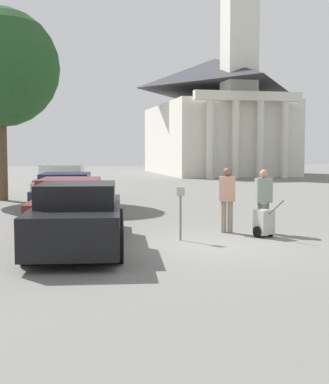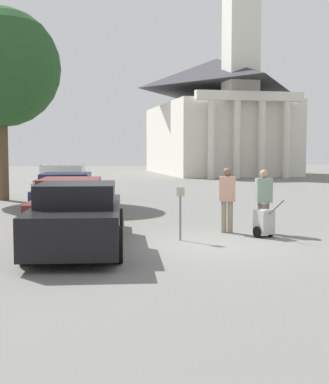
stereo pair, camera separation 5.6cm
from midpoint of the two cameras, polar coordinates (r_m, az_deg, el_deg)
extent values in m
plane|color=slate|center=(12.35, 3.81, -5.68)|extent=(120.00, 120.00, 0.00)
cube|color=black|center=(11.92, -9.07, -3.19)|extent=(2.47, 5.11, 0.80)
cube|color=black|center=(11.65, -9.18, -0.22)|extent=(1.87, 2.26, 0.47)
cylinder|color=black|center=(13.54, -12.30, -3.32)|extent=(0.28, 0.74, 0.72)
cylinder|color=black|center=(13.42, -4.73, -3.30)|extent=(0.28, 0.74, 0.72)
cylinder|color=black|center=(10.57, -14.55, -5.57)|extent=(0.28, 0.74, 0.72)
cylinder|color=black|center=(10.41, -4.81, -5.59)|extent=(0.28, 0.74, 0.72)
cube|color=maroon|center=(15.30, -9.79, -1.72)|extent=(2.52, 5.45, 0.71)
cube|color=maroon|center=(15.04, -9.90, 0.49)|extent=(1.88, 2.40, 0.50)
cylinder|color=black|center=(17.03, -12.26, -1.82)|extent=(0.27, 0.68, 0.66)
cylinder|color=black|center=(16.88, -6.26, -1.80)|extent=(0.27, 0.68, 0.66)
cylinder|color=black|center=(13.84, -14.08, -3.31)|extent=(0.27, 0.68, 0.66)
cylinder|color=black|center=(13.66, -6.69, -3.31)|extent=(0.27, 0.68, 0.66)
cube|color=#19234C|center=(18.67, -10.26, -0.55)|extent=(2.46, 5.23, 0.75)
cube|color=#19234C|center=(18.43, -10.35, 1.28)|extent=(1.85, 2.31, 0.46)
cylinder|color=black|center=(20.34, -12.26, -0.82)|extent=(0.27, 0.67, 0.65)
cylinder|color=black|center=(20.18, -7.33, -0.80)|extent=(0.27, 0.67, 0.65)
cylinder|color=black|center=(17.27, -13.66, -1.79)|extent=(0.27, 0.67, 0.65)
cylinder|color=black|center=(17.08, -7.85, -1.77)|extent=(0.27, 0.67, 0.65)
cube|color=silver|center=(21.69, -10.55, 0.24)|extent=(2.46, 5.32, 0.81)
cube|color=silver|center=(21.45, -10.64, 2.05)|extent=(1.84, 2.35, 0.58)
cylinder|color=black|center=(23.39, -12.25, -0.10)|extent=(0.27, 0.70, 0.68)
cylinder|color=black|center=(23.22, -8.00, -0.07)|extent=(0.27, 0.70, 0.68)
cylinder|color=black|center=(20.25, -13.46, -0.82)|extent=(0.27, 0.70, 0.68)
cylinder|color=black|center=(20.05, -8.55, -0.80)|extent=(0.27, 0.70, 0.68)
cube|color=tan|center=(24.71, -10.77, 0.67)|extent=(2.50, 4.99, 0.74)
cube|color=tan|center=(24.49, -10.84, 2.20)|extent=(1.90, 2.21, 0.59)
cylinder|color=black|center=(26.31, -12.39, 0.40)|extent=(0.27, 0.69, 0.67)
cylinder|color=black|center=(26.12, -8.42, 0.42)|extent=(0.27, 0.69, 0.67)
cylinder|color=black|center=(23.39, -13.38, -0.13)|extent=(0.27, 0.69, 0.67)
cylinder|color=black|center=(23.17, -8.92, -0.10)|extent=(0.27, 0.69, 0.67)
cylinder|color=slate|center=(12.90, 1.83, -2.82)|extent=(0.05, 0.05, 1.08)
cube|color=gray|center=(12.83, 1.84, 0.06)|extent=(0.18, 0.09, 0.22)
cylinder|color=gray|center=(14.22, 7.14, -2.66)|extent=(0.14, 0.14, 0.83)
cylinder|color=gray|center=(14.22, 6.45, -2.66)|extent=(0.14, 0.14, 0.83)
cube|color=tan|center=(14.15, 6.82, 0.34)|extent=(0.47, 0.34, 0.66)
sphere|color=brown|center=(14.12, 6.84, 2.12)|extent=(0.23, 0.23, 0.23)
cylinder|color=#665B4C|center=(14.29, 10.93, -2.71)|extent=(0.14, 0.14, 0.81)
cylinder|color=#665B4C|center=(14.24, 10.29, -2.73)|extent=(0.14, 0.14, 0.81)
cube|color=gray|center=(14.19, 10.65, 0.19)|extent=(0.43, 0.24, 0.64)
sphere|color=tan|center=(14.17, 10.68, 1.92)|extent=(0.22, 0.22, 0.22)
cube|color=#B2B2AD|center=(13.64, 10.67, -3.15)|extent=(0.45, 0.51, 0.60)
cone|color=#59595B|center=(13.59, 10.69, -1.56)|extent=(0.18, 0.18, 0.16)
cylinder|color=#4C4C4C|center=(13.22, 11.91, -1.66)|extent=(0.17, 0.58, 0.43)
cylinder|color=black|center=(13.55, 9.94, -4.23)|extent=(0.12, 0.28, 0.28)
cylinder|color=black|center=(13.80, 11.35, -4.09)|extent=(0.12, 0.28, 0.28)
cube|color=silver|center=(49.33, 5.55, 5.59)|extent=(10.10, 15.43, 6.21)
pyramid|color=#333338|center=(49.79, 5.60, 12.39)|extent=(10.30, 15.74, 2.79)
cylinder|color=silver|center=(40.48, 5.07, 5.61)|extent=(0.56, 0.56, 5.90)
cylinder|color=silver|center=(41.13, 7.77, 5.57)|extent=(0.56, 0.56, 5.90)
cylinder|color=silver|center=(41.87, 10.38, 5.51)|extent=(0.56, 0.56, 5.90)
cylinder|color=silver|center=(42.69, 12.89, 5.45)|extent=(0.56, 0.56, 5.90)
cube|color=silver|center=(41.68, 9.14, 10.08)|extent=(8.58, 0.70, 0.70)
cube|color=silver|center=(44.45, 8.20, 16.71)|extent=(2.40, 2.40, 10.76)
cylinder|color=brown|center=(24.10, -16.76, 3.35)|extent=(0.44, 0.44, 3.54)
sphere|color=#234C23|center=(24.34, -16.98, 12.59)|extent=(5.04, 5.04, 5.04)
camera|label=1|loc=(0.03, -89.88, 0.01)|focal=50.00mm
camera|label=2|loc=(0.03, 90.12, -0.01)|focal=50.00mm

